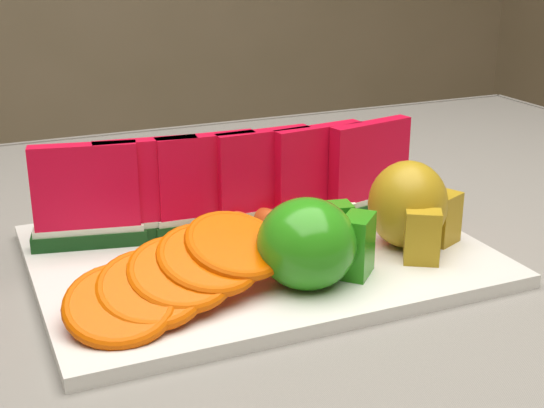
% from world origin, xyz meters
% --- Properties ---
extents(table, '(1.40, 0.90, 0.75)m').
position_xyz_m(table, '(0.00, 0.00, 0.65)').
color(table, '#533120').
rests_on(table, ground).
extents(tablecloth, '(1.53, 1.03, 0.20)m').
position_xyz_m(tablecloth, '(0.00, 0.00, 0.72)').
color(tablecloth, gray).
rests_on(tablecloth, table).
extents(platter, '(0.40, 0.30, 0.01)m').
position_xyz_m(platter, '(0.06, -0.01, 0.76)').
color(platter, silver).
rests_on(platter, tablecloth).
extents(apple_cluster, '(0.12, 0.11, 0.08)m').
position_xyz_m(apple_cluster, '(0.07, -0.09, 0.80)').
color(apple_cluster, '#1E781B').
rests_on(apple_cluster, platter).
extents(pear_cluster, '(0.10, 0.10, 0.08)m').
position_xyz_m(pear_cluster, '(0.19, -0.06, 0.81)').
color(pear_cluster, '#B29B07').
rests_on(pear_cluster, platter).
extents(side_plate, '(0.21, 0.21, 0.01)m').
position_xyz_m(side_plate, '(0.21, 0.26, 0.76)').
color(side_plate, silver).
rests_on(side_plate, tablecloth).
extents(watermelon_row, '(0.39, 0.07, 0.10)m').
position_xyz_m(watermelon_row, '(0.06, 0.04, 0.82)').
color(watermelon_row, '#0F3E16').
rests_on(watermelon_row, platter).
extents(orange_fan_front, '(0.21, 0.13, 0.06)m').
position_xyz_m(orange_fan_front, '(-0.04, -0.08, 0.80)').
color(orange_fan_front, '#EF2400').
rests_on(orange_fan_front, platter).
extents(orange_fan_back, '(0.27, 0.09, 0.04)m').
position_xyz_m(orange_fan_back, '(0.05, 0.12, 0.79)').
color(orange_fan_back, '#EF2400').
rests_on(orange_fan_back, platter).
extents(tangerine_segments, '(0.17, 0.07, 0.02)m').
position_xyz_m(tangerine_segments, '(0.05, 0.01, 0.78)').
color(tangerine_segments, orange).
rests_on(tangerine_segments, platter).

